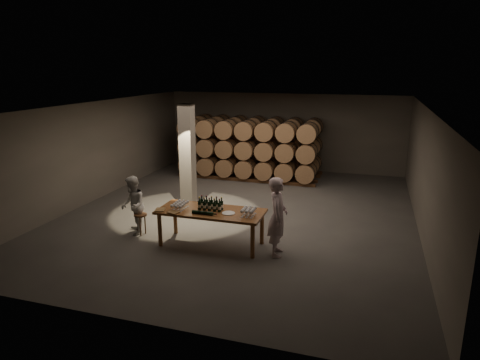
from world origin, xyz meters
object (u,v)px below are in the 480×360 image
(plate, at_px, (228,213))
(person_man, at_px, (278,217))
(stool, at_px, (141,218))
(tasting_table, at_px, (211,214))
(notebook_near, at_px, (173,212))
(person_woman, at_px, (133,205))
(bottle_cluster, at_px, (211,205))

(plate, xyz_separation_m, person_man, (1.19, 0.03, 0.03))
(stool, bearing_deg, plate, -3.83)
(tasting_table, xyz_separation_m, stool, (-2.00, 0.08, -0.34))
(plate, height_order, notebook_near, notebook_near)
(notebook_near, bearing_deg, plate, 29.76)
(person_woman, bearing_deg, stool, 53.36)
(bottle_cluster, distance_m, person_man, 1.70)
(tasting_table, height_order, bottle_cluster, bottle_cluster)
(bottle_cluster, height_order, notebook_near, bottle_cluster)
(notebook_near, relative_size, person_woman, 0.16)
(plate, relative_size, notebook_near, 1.30)
(tasting_table, bearing_deg, plate, -10.28)
(tasting_table, height_order, person_woman, person_woman)
(person_man, bearing_deg, stool, 79.69)
(bottle_cluster, distance_m, plate, 0.53)
(notebook_near, bearing_deg, person_man, 23.02)
(plate, height_order, person_man, person_man)
(notebook_near, distance_m, person_man, 2.49)
(notebook_near, bearing_deg, stool, 170.55)
(notebook_near, height_order, person_woman, person_woman)
(bottle_cluster, distance_m, notebook_near, 0.91)
(person_man, xyz_separation_m, person_woman, (-3.89, 0.15, -0.16))
(bottle_cluster, distance_m, stool, 2.06)
(tasting_table, distance_m, plate, 0.50)
(bottle_cluster, xyz_separation_m, stool, (-1.98, 0.04, -0.56))
(bottle_cluster, xyz_separation_m, notebook_near, (-0.77, -0.48, -0.10))
(tasting_table, bearing_deg, bottle_cluster, 119.59)
(plate, xyz_separation_m, notebook_near, (-1.27, -0.36, 0.01))
(notebook_near, bearing_deg, person_woman, 173.28)
(stool, bearing_deg, tasting_table, -2.26)
(plate, xyz_separation_m, person_woman, (-2.70, 0.18, -0.13))
(tasting_table, height_order, stool, tasting_table)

